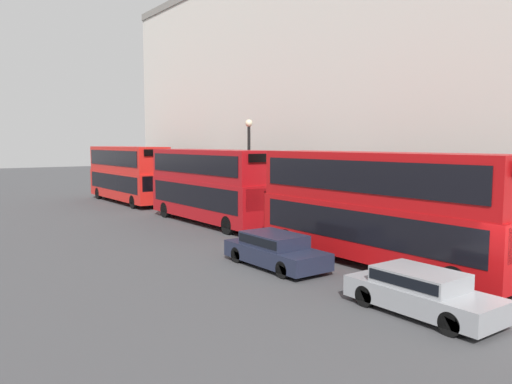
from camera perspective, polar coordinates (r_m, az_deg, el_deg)
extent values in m
cube|color=#B20C0F|center=(20.30, 13.69, -4.24)|extent=(2.55, 11.49, 2.16)
cube|color=#B20C0F|center=(20.05, 13.83, 1.60)|extent=(2.50, 11.26, 1.98)
cube|color=black|center=(20.26, 13.71, -3.51)|extent=(2.59, 10.57, 1.21)
cube|color=black|center=(20.05, 13.83, 1.88)|extent=(2.59, 10.57, 1.19)
cylinder|color=black|center=(17.20, 21.80, -9.42)|extent=(0.30, 1.00, 1.00)
cylinder|color=black|center=(19.10, 25.47, -8.09)|extent=(0.30, 1.00, 1.00)
cylinder|color=black|center=(22.60, 3.70, -5.49)|extent=(0.30, 1.00, 1.00)
cylinder|color=black|center=(24.07, 7.85, -4.84)|extent=(0.30, 1.00, 1.00)
cube|color=#A80F14|center=(30.24, -5.29, -0.78)|extent=(2.55, 10.78, 2.29)
cube|color=#A80F14|center=(30.08, -5.32, 3.11)|extent=(2.50, 10.56, 1.82)
cube|color=black|center=(30.21, -5.29, -0.26)|extent=(2.59, 9.92, 1.28)
cube|color=black|center=(30.08, -5.32, 3.28)|extent=(2.59, 9.92, 1.09)
cube|color=black|center=(25.74, 0.78, -0.85)|extent=(2.17, 0.06, 1.14)
cube|color=black|center=(25.59, 0.79, 3.92)|extent=(1.78, 0.06, 0.44)
cylinder|color=black|center=(26.59, -3.20, -3.80)|extent=(0.30, 1.00, 1.00)
cylinder|color=black|center=(27.85, 0.71, -3.37)|extent=(0.30, 1.00, 1.00)
cylinder|color=black|center=(33.16, -10.28, -2.01)|extent=(0.30, 1.00, 1.00)
cylinder|color=black|center=(34.18, -6.88, -1.74)|extent=(0.30, 1.00, 1.00)
cube|color=red|center=(42.07, -14.44, 0.82)|extent=(2.55, 11.09, 2.23)
cube|color=red|center=(41.96, -14.51, 3.69)|extent=(2.50, 10.87, 1.98)
cube|color=black|center=(42.05, -14.45, 1.18)|extent=(2.59, 10.21, 1.25)
cube|color=black|center=(41.95, -14.52, 3.82)|extent=(2.59, 10.21, 1.19)
cube|color=black|center=(36.97, -11.33, 0.95)|extent=(2.17, 0.06, 1.12)
cube|color=black|center=(36.86, -11.40, 4.44)|extent=(1.78, 0.06, 0.48)
cylinder|color=black|center=(38.10, -13.81, -1.11)|extent=(0.30, 1.00, 1.00)
cylinder|color=black|center=(38.99, -10.75, -0.89)|extent=(0.30, 1.00, 1.00)
cylinder|color=black|center=(45.48, -17.55, -0.14)|extent=(0.30, 1.00, 1.00)
cylinder|color=black|center=(46.23, -14.91, 0.02)|extent=(0.30, 1.00, 1.00)
cube|color=gray|center=(15.16, 18.45, -11.36)|extent=(1.76, 4.41, 0.62)
cube|color=gray|center=(15.07, 18.17, -9.30)|extent=(1.55, 2.42, 0.47)
cube|color=black|center=(15.07, 18.17, -9.22)|extent=(1.59, 2.30, 0.30)
cylinder|color=black|center=(13.85, 21.37, -13.84)|extent=(0.22, 0.64, 0.64)
cylinder|color=black|center=(15.12, 24.62, -12.32)|extent=(0.22, 0.64, 0.64)
cylinder|color=black|center=(15.47, 12.39, -11.52)|extent=(0.22, 0.64, 0.64)
cylinder|color=black|center=(16.61, 16.00, -10.41)|extent=(0.22, 0.64, 0.64)
cube|color=#1E2338|center=(19.69, 2.25, -7.14)|extent=(1.85, 4.63, 0.64)
cube|color=#1E2338|center=(19.66, 2.05, -5.45)|extent=(1.63, 2.54, 0.50)
cube|color=black|center=(19.66, 2.05, -5.38)|extent=(1.66, 2.42, 0.32)
cylinder|color=black|center=(18.12, 3.12, -8.86)|extent=(0.22, 0.64, 0.64)
cylinder|color=black|center=(19.15, 6.95, -8.09)|extent=(0.22, 0.64, 0.64)
cylinder|color=black|center=(20.44, -2.15, -7.18)|extent=(0.22, 0.64, 0.64)
cylinder|color=black|center=(21.36, 1.52, -6.62)|extent=(0.22, 0.64, 0.64)
cylinder|color=black|center=(30.07, -0.81, 1.91)|extent=(0.18, 0.18, 5.82)
sphere|color=beige|center=(30.03, -0.82, 7.88)|extent=(0.44, 0.44, 0.44)
cylinder|color=maroon|center=(32.71, -3.05, -1.61)|extent=(0.36, 0.36, 1.48)
sphere|color=tan|center=(32.62, -3.06, -0.13)|extent=(0.22, 0.22, 0.22)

